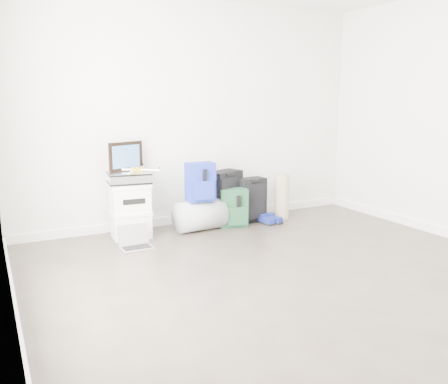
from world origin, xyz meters
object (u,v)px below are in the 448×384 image
briefcase (129,178)px  duffel_bag (200,215)px  large_suitcase (225,197)px  carry_on (251,200)px  boxes_stack (130,210)px  laptop (135,242)px

briefcase → duffel_bag: (0.81, -0.09, -0.50)m
large_suitcase → briefcase: bearing=162.9°
briefcase → carry_on: 1.61m
duffel_bag → carry_on: carry_on is taller
briefcase → large_suitcase: bearing=10.1°
boxes_stack → duffel_bag: boxes_stack is taller
carry_on → large_suitcase: bearing=160.5°
briefcase → carry_on: size_ratio=0.80×
boxes_stack → laptop: 0.48m
briefcase → laptop: size_ratio=1.34×
duffel_bag → laptop: bearing=-164.9°
boxes_stack → duffel_bag: 0.83m
carry_on → laptop: (-1.63, -0.39, -0.22)m
duffel_bag → carry_on: bearing=1.5°
briefcase → boxes_stack: bearing=6.7°
boxes_stack → large_suitcase: bearing=7.5°
boxes_stack → carry_on: (1.56, -0.01, -0.03)m
laptop → large_suitcase: bearing=18.6°
large_suitcase → laptop: size_ratio=1.98×
duffel_bag → large_suitcase: (0.42, 0.16, 0.15)m
boxes_stack → laptop: bearing=-96.0°
boxes_stack → large_suitcase: large_suitcase is taller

